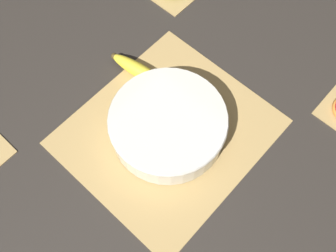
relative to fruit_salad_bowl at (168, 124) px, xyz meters
The scene contains 4 objects.
ground_plane 0.05m from the fruit_salad_bowl, 135.94° to the right, with size 6.00×6.00×0.00m, color #2D2823.
bamboo_mat_center 0.04m from the fruit_salad_bowl, 135.94° to the right, with size 0.48×0.43×0.01m.
fruit_salad_bowl is the anchor object (origin of this frame).
whole_banana 0.19m from the fruit_salad_bowl, 113.32° to the right, with size 0.06×0.18×0.04m.
Camera 1 is at (0.31, 0.28, 0.90)m, focal length 42.00 mm.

